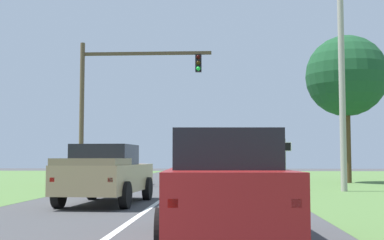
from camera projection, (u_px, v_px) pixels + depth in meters
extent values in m
plane|color=#424244|center=(154.00, 205.00, 16.27)|extent=(120.00, 120.00, 0.00)
cube|color=maroon|center=(225.00, 194.00, 9.42)|extent=(2.25, 5.06, 0.91)
cube|color=black|center=(224.00, 150.00, 9.73)|extent=(1.92, 3.16, 0.68)
cube|color=red|center=(173.00, 203.00, 6.98)|extent=(0.14, 0.07, 0.12)
cube|color=red|center=(296.00, 203.00, 6.97)|extent=(0.14, 0.07, 0.12)
cylinder|color=black|center=(173.00, 211.00, 10.93)|extent=(0.28, 0.73, 0.72)
cylinder|color=black|center=(269.00, 211.00, 10.92)|extent=(0.28, 0.73, 0.72)
cylinder|color=black|center=(163.00, 231.00, 7.86)|extent=(0.28, 0.73, 0.72)
cylinder|color=black|center=(297.00, 232.00, 7.84)|extent=(0.28, 0.73, 0.72)
cube|color=tan|center=(107.00, 178.00, 16.89)|extent=(2.30, 5.42, 0.87)
cube|color=black|center=(105.00, 155.00, 16.68)|extent=(1.87, 2.11, 0.64)
cube|color=#8F7D56|center=(92.00, 162.00, 15.29)|extent=(2.02, 2.12, 0.20)
cube|color=red|center=(52.00, 180.00, 14.38)|extent=(0.14, 0.07, 0.12)
cube|color=red|center=(110.00, 180.00, 14.20)|extent=(0.14, 0.07, 0.12)
cylinder|color=black|center=(92.00, 188.00, 18.60)|extent=(0.28, 0.81, 0.80)
cylinder|color=black|center=(147.00, 189.00, 18.38)|extent=(0.28, 0.81, 0.80)
cylinder|color=black|center=(59.00, 195.00, 15.33)|extent=(0.28, 0.81, 0.80)
cylinder|color=black|center=(125.00, 195.00, 15.11)|extent=(0.28, 0.81, 0.80)
cylinder|color=brown|center=(82.00, 114.00, 27.16)|extent=(0.24, 0.24, 7.54)
cube|color=#4C3D2B|center=(147.00, 53.00, 27.21)|extent=(6.79, 0.16, 0.16)
cube|color=black|center=(198.00, 63.00, 27.02)|extent=(0.32, 0.28, 0.90)
sphere|color=black|center=(198.00, 57.00, 26.90)|extent=(0.22, 0.22, 0.22)
sphere|color=black|center=(198.00, 63.00, 26.87)|extent=(0.22, 0.22, 0.22)
sphere|color=#1ED83F|center=(198.00, 69.00, 26.85)|extent=(0.22, 0.22, 0.22)
cylinder|color=gray|center=(285.00, 165.00, 23.74)|extent=(0.08, 0.08, 2.35)
cube|color=white|center=(285.00, 147.00, 23.77)|extent=(0.60, 0.03, 0.44)
cube|color=black|center=(285.00, 147.00, 23.76)|extent=(0.52, 0.01, 0.36)
cylinder|color=#4C351E|center=(348.00, 144.00, 31.29)|extent=(0.36, 0.36, 4.63)
sphere|color=#194827|center=(346.00, 76.00, 31.60)|extent=(4.91, 4.91, 4.91)
cube|color=maroon|center=(102.00, 171.00, 28.91)|extent=(4.59, 1.97, 0.83)
cube|color=black|center=(98.00, 159.00, 28.97)|extent=(2.76, 1.70, 0.55)
cube|color=red|center=(140.00, 171.00, 27.98)|extent=(0.06, 0.14, 0.12)
cube|color=red|center=(145.00, 170.00, 29.49)|extent=(0.06, 0.14, 0.12)
cylinder|color=black|center=(72.00, 179.00, 28.06)|extent=(0.68, 0.24, 0.68)
cylinder|color=black|center=(82.00, 178.00, 29.91)|extent=(0.68, 0.24, 0.68)
cylinder|color=black|center=(124.00, 179.00, 27.84)|extent=(0.68, 0.24, 0.68)
cylinder|color=black|center=(131.00, 178.00, 29.69)|extent=(0.68, 0.24, 0.68)
cylinder|color=#9E998E|center=(342.00, 84.00, 23.50)|extent=(0.28, 0.28, 9.61)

